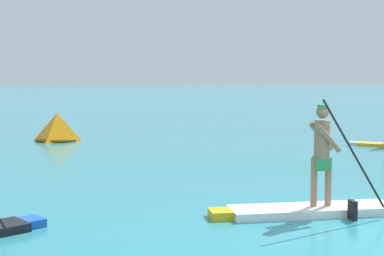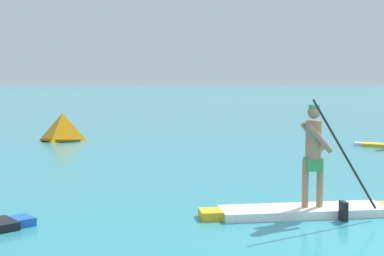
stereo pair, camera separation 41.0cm
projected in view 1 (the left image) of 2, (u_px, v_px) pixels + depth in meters
paddleboarder_mid_center at (316, 195)px, 9.11m from camera, size 3.51×0.94×1.95m
race_marker_buoy at (57, 129)px, 20.13m from camera, size 1.72×1.72×1.02m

